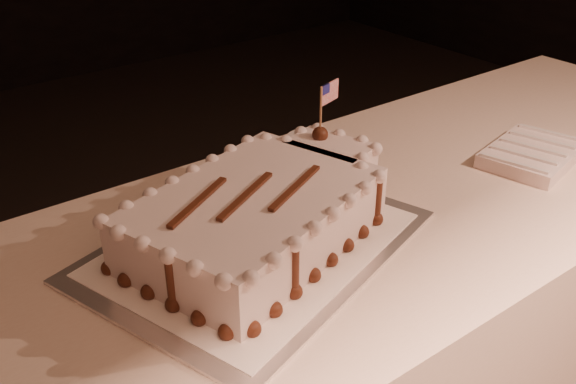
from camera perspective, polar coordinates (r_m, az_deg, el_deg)
banquet_table at (r=1.64m, az=7.24°, el=-12.03°), size 2.40×0.80×0.75m
cake_board at (r=1.24m, az=-2.95°, el=-4.76°), size 0.73×0.63×0.01m
doily at (r=1.24m, az=-2.96°, el=-4.57°), size 0.66×0.57×0.00m
sheet_cake at (r=1.23m, az=-2.09°, el=-1.69°), size 0.61×0.44×0.23m
napkin_stack at (r=1.67m, az=20.86°, el=3.12°), size 0.28×0.23×0.04m
side_plate at (r=1.67m, az=2.18°, el=4.67°), size 0.14×0.14×0.01m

